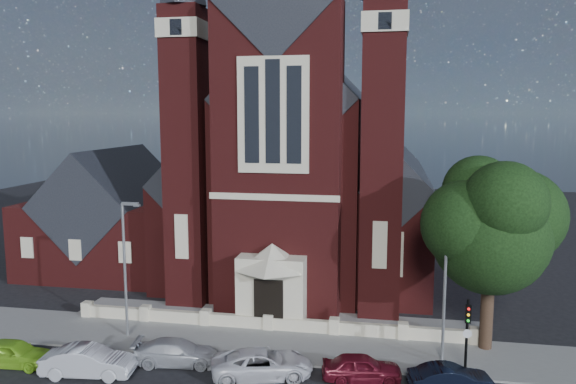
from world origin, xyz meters
name	(u,v)px	position (x,y,z in m)	size (l,w,h in m)	color
ground	(293,288)	(0.00, 15.00, 0.00)	(120.00, 120.00, 0.00)	black
pavement_strip	(261,344)	(0.00, 4.50, 0.00)	(60.00, 5.00, 0.12)	slate
forecourt_paving	(276,319)	(0.00, 8.50, 0.00)	(26.00, 3.00, 0.14)	slate
forecourt_wall	(269,331)	(0.00, 6.50, 0.00)	(24.00, 0.40, 0.90)	beige
church	(309,170)	(0.00, 22.94, 8.19)	(20.01, 34.90, 29.20)	#501615
parish_hall	(114,221)	(-16.00, 18.00, 4.01)	(12.00, 12.20, 10.24)	#501615
street_tree	(494,229)	(12.60, 5.71, 6.96)	(6.40, 6.60, 10.70)	black
street_lamp_left	(126,261)	(-7.91, 4.00, 4.60)	(1.16, 0.22, 8.09)	gray
street_lamp_right	(447,278)	(10.09, 4.00, 4.60)	(1.16, 0.22, 8.09)	gray
traffic_signal	(467,327)	(11.00, 2.43, 2.58)	(0.28, 0.42, 4.00)	black
car_lime_van	(13,353)	(-12.12, -0.64, 0.70)	(1.65, 4.11, 1.40)	#8ACE29
car_silver_a	(88,361)	(-7.65, -0.95, 0.75)	(1.60, 4.58, 1.51)	silver
car_silver_b	(177,352)	(-3.76, 1.11, 0.66)	(1.84, 4.52, 1.31)	#AAACB2
car_white_suv	(262,364)	(0.99, 0.50, 0.70)	(2.34, 5.07, 1.41)	white
car_dark_red	(362,368)	(5.90, 1.06, 0.67)	(1.58, 3.93, 1.34)	maroon
car_navy	(451,380)	(10.13, 0.59, 0.66)	(1.39, 3.98, 1.31)	black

